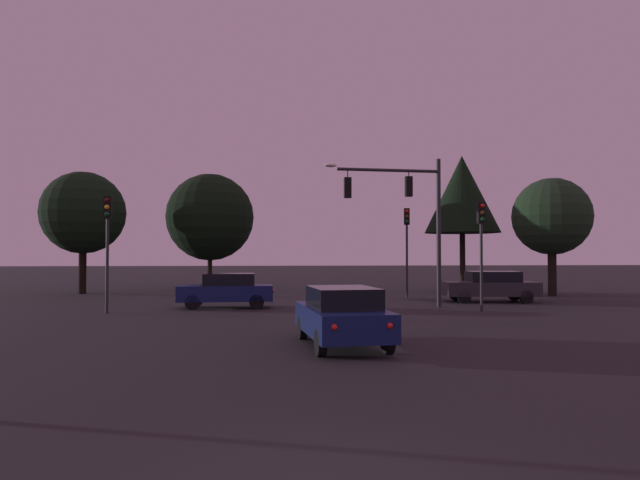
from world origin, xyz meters
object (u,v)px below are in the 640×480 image
Objects in this scene: traffic_light_corner_left at (407,235)px; tree_behind_sign at (462,195)px; tree_right_cluster at (210,217)px; traffic_signal_mast_arm at (407,206)px; car_nearside_lane at (342,315)px; traffic_light_corner_right at (107,231)px; car_crossing_right at (227,290)px; traffic_light_median at (481,234)px; tree_left_far at (552,217)px; car_crossing_left at (491,286)px; tree_center_horizon at (83,213)px.

tree_behind_sign is at bearing 45.62° from traffic_light_corner_left.
tree_right_cluster is at bearing 145.85° from traffic_light_corner_left.
traffic_signal_mast_arm reaches higher than car_nearside_lane.
traffic_light_corner_right is 12.17m from car_nearside_lane.
traffic_light_corner_left is 1.04× the size of traffic_light_corner_right.
car_nearside_lane is 1.00× the size of car_crossing_right.
car_nearside_lane is 11.07m from car_crossing_right.
traffic_light_corner_left reaches higher than car_nearside_lane.
traffic_light_median is 0.68× the size of tree_left_far.
car_crossing_right is 0.63× the size of tree_left_far.
car_crossing_left is (2.16, 4.28, -2.41)m from traffic_light_median.
tree_left_far is (5.11, 3.55, 3.71)m from car_crossing_left.
traffic_signal_mast_arm is 0.91× the size of tree_center_horizon.
tree_left_far is at bearing -8.73° from tree_center_horizon.
tree_behind_sign reaches higher than traffic_light_corner_left.
car_crossing_right is 0.57× the size of tree_center_horizon.
car_crossing_right is at bearing -145.69° from tree_behind_sign.
car_crossing_left is at bearing -35.39° from tree_right_cluster.
car_crossing_left is (4.83, 2.47, -3.73)m from traffic_signal_mast_arm.
traffic_light_corner_left reaches higher than traffic_light_median.
car_crossing_left is at bearing -100.26° from tree_behind_sign.
traffic_signal_mast_arm reaches higher than car_crossing_left.
traffic_light_corner_left is 1.03× the size of car_crossing_left.
traffic_light_corner_left is at bearing -14.70° from tree_center_horizon.
car_nearside_lane is at bearing -75.70° from tree_right_cluster.
car_crossing_right is (4.58, 1.90, -2.51)m from traffic_light_corner_right.
traffic_signal_mast_arm is 16.47m from tree_right_cluster.
traffic_light_corner_left is 8.71m from tree_left_far.
tree_center_horizon reaches higher than tree_left_far.
car_nearside_lane is at bearing -131.89° from tree_left_far.
tree_left_far is (22.50, 7.29, 1.20)m from traffic_light_corner_right.
tree_left_far is at bearing 16.73° from car_crossing_right.
tree_center_horizon is (-4.73, 11.47, 1.55)m from traffic_light_corner_right.
traffic_light_corner_right is 15.24m from traffic_light_median.
traffic_light_median is 1.07× the size of car_nearside_lane.
car_nearside_lane and car_crossing_left have the same top height.
traffic_light_corner_left is 0.66× the size of tree_center_horizon.
traffic_light_median is 10.82m from car_nearside_lane.
traffic_light_corner_left is at bearing 26.69° from car_crossing_right.
car_nearside_lane is at bearing -110.23° from traffic_light_corner_left.
car_crossing_right is 13.21m from tree_right_cluster.
car_crossing_right is 13.95m from tree_center_horizon.
tree_right_cluster is at bearing 21.42° from tree_center_horizon.
car_crossing_right is (-10.65, 2.45, -2.41)m from traffic_light_median.
traffic_signal_mast_arm is 8.84m from car_crossing_right.
traffic_light_median is at bearing -106.43° from tree_behind_sign.
car_nearside_lane is 0.48× the size of tree_behind_sign.
car_crossing_left is 9.67m from tree_behind_sign.
car_crossing_right is (-9.31, -4.68, -2.63)m from traffic_light_corner_left.
tree_behind_sign reaches higher than car_crossing_left.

